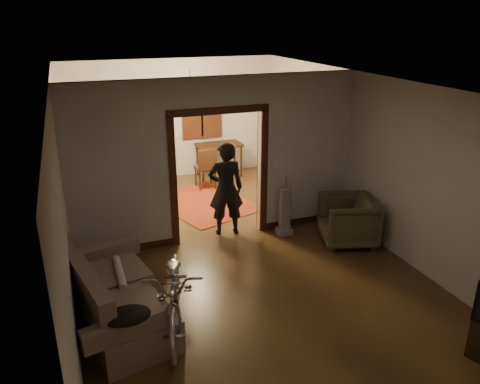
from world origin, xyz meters
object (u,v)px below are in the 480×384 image
sofa (115,290)px  armchair (348,220)px  person (226,189)px  locker (124,153)px  bicycle (175,291)px  desk (219,160)px

sofa → armchair: sofa is taller
sofa → armchair: (3.99, 0.92, -0.06)m
person → locker: bearing=-55.7°
locker → person: bearing=-52.7°
bicycle → armchair: (3.29, 1.27, -0.09)m
armchair → person: size_ratio=0.53×
bicycle → person: 2.79m
armchair → person: bearing=-103.7°
sofa → bicycle: bearing=-39.4°
bicycle → locker: 5.24m
locker → bicycle: bearing=-79.2°
sofa → bicycle: 0.78m
bicycle → locker: locker is taller
bicycle → person: bearing=72.2°
armchair → desk: bearing=-150.4°
person → locker: 3.19m
armchair → bicycle: bearing=-52.1°
bicycle → desk: bicycle is taller
desk → sofa: bearing=-115.8°
desk → bicycle: bearing=-108.3°
bicycle → desk: size_ratio=1.78×
sofa → desk: size_ratio=1.90×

